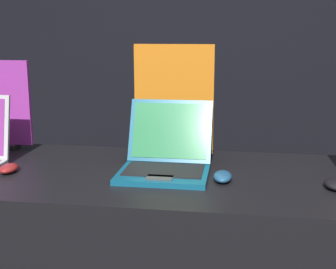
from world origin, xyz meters
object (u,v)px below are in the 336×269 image
laptop_middle (166,156)px  promo_stand_middle (174,105)px  mouse_front (9,168)px  mouse_middle (223,177)px  mouse_back (335,184)px

laptop_middle → promo_stand_middle: size_ratio=0.77×
laptop_middle → mouse_front: bearing=-169.9°
mouse_middle → mouse_back: mouse_middle is taller
mouse_middle → mouse_back: bearing=-3.1°
mouse_front → mouse_middle: mouse_middle is taller
promo_stand_middle → mouse_back: 0.71m
laptop_middle → mouse_back: bearing=-10.2°
mouse_front → promo_stand_middle: (0.59, 0.31, 0.21)m
laptop_middle → promo_stand_middle: (0.00, 0.21, 0.17)m
laptop_middle → mouse_back: (0.60, -0.11, -0.04)m
promo_stand_middle → mouse_middle: bearing=-53.8°
mouse_front → laptop_middle: (0.59, 0.10, 0.04)m
laptop_middle → mouse_back: 0.61m
mouse_middle → promo_stand_middle: promo_stand_middle is taller
mouse_middle → promo_stand_middle: size_ratio=0.23×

